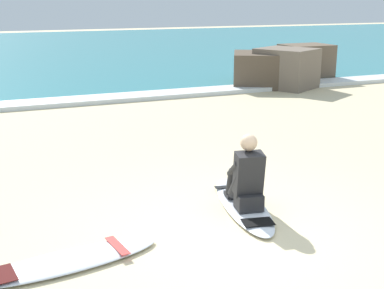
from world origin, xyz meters
The scene contains 7 objects.
ground_plane centered at (0.00, 0.00, 0.00)m, with size 80.00×80.00×0.00m, color beige.
sea centered at (0.00, 22.26, 0.05)m, with size 80.00×28.00×0.10m, color teal.
breaking_foam centered at (0.00, 8.56, 0.06)m, with size 80.00×0.90×0.11m, color white.
surfboard_main centered at (0.42, 0.75, 0.04)m, with size 0.95×2.10×0.08m.
surfer_seated centered at (0.38, 0.62, 0.44)m, with size 0.46×0.75×0.95m.
surfboard_spare_near centered at (-1.96, 0.09, 0.04)m, with size 2.03×0.78×0.08m.
rock_outcrop_distant centered at (6.26, 9.17, 0.52)m, with size 3.94×3.31×1.16m.
Camera 1 is at (-2.65, -4.85, 2.62)m, focal length 49.39 mm.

